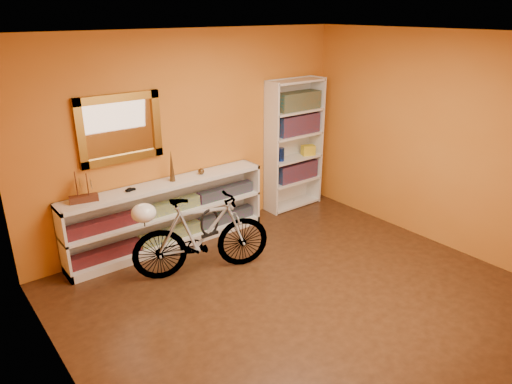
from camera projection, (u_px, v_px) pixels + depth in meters
floor at (297, 296)px, 4.93m from camera, size 4.50×4.00×0.01m
ceiling at (307, 34)px, 3.98m from camera, size 4.50×4.00×0.01m
back_wall at (193, 137)px, 5.93m from camera, size 4.50×0.01×2.60m
left_wall at (56, 248)px, 3.17m from camera, size 0.01×4.00×2.60m
right_wall at (436, 141)px, 5.74m from camera, size 0.01×4.00×2.60m
gilt_mirror at (120, 129)px, 5.27m from camera, size 0.98×0.06×0.78m
wall_socket at (251, 198)px, 6.81m from camera, size 0.09×0.02×0.09m
console_unit at (169, 215)px, 5.82m from camera, size 2.60×0.35×0.85m
cd_row_lower at (171, 234)px, 5.90m from camera, size 2.50×0.13×0.14m
cd_row_upper at (169, 207)px, 5.77m from camera, size 2.50×0.13×0.14m
model_ship at (82, 187)px, 5.04m from camera, size 0.32×0.17×0.36m
toy_car at (131, 191)px, 5.41m from camera, size 0.00×0.00×0.00m
bronze_ornament at (172, 166)px, 5.64m from camera, size 0.07×0.07×0.39m
decorative_orb at (201, 171)px, 5.93m from camera, size 0.08×0.08×0.08m
bookcase at (294, 145)px, 6.84m from camera, size 0.90×0.30×1.90m
book_row_a at (296, 171)px, 7.02m from camera, size 0.70×0.22×0.26m
book_row_b at (297, 124)px, 6.76m from camera, size 0.70×0.22×0.28m
book_row_c at (298, 101)px, 6.64m from camera, size 0.70×0.22×0.25m
travel_mug at (281, 155)px, 6.71m from camera, size 0.09×0.09×0.19m
red_tin at (283, 105)px, 6.53m from camera, size 0.19×0.19×0.19m
yellow_bag at (308, 150)px, 7.00m from camera, size 0.22×0.19×0.15m
bicycle at (202, 235)px, 5.21m from camera, size 0.90×1.63×0.93m
helmet at (144, 213)px, 4.90m from camera, size 0.27×0.25×0.20m
u_lock at (209, 222)px, 5.19m from camera, size 0.24×0.03×0.24m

